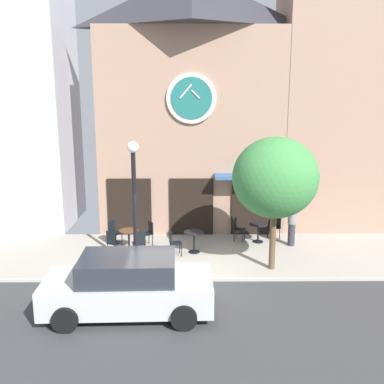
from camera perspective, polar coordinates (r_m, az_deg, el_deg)
ground_plane at (r=12.61m, az=-3.34°, el=-13.72°), size 24.42×11.39×0.13m
clock_building at (r=18.14m, az=-0.09°, el=11.82°), size 7.42×3.72×10.21m
neighbor_building_left at (r=20.40m, az=-23.54°, el=16.15°), size 5.29×3.83×14.30m
neighbor_building_right at (r=20.03m, az=21.76°, el=18.13°), size 6.80×3.25×15.51m
street_lamp at (r=13.93m, az=-7.50°, el=-1.81°), size 0.36×0.36×4.16m
street_tree at (r=13.85m, az=10.82°, el=1.80°), size 2.69×2.42×4.30m
cafe_table_center_right at (r=16.17m, az=-8.24°, el=-5.68°), size 0.70×0.70×0.72m
cafe_table_center at (r=15.67m, az=0.27°, el=-5.97°), size 0.73×0.73×0.77m
cafe_table_near_curb at (r=16.93m, az=8.65°, el=-4.83°), size 0.69×0.69×0.73m
cafe_chair_corner at (r=16.80m, az=-10.19°, el=-4.97°), size 0.55×0.55×0.90m
cafe_chair_left_end at (r=15.44m, az=-6.88°, el=-6.47°), size 0.52×0.52×0.90m
cafe_chair_near_tree at (r=15.66m, az=-10.31°, el=-6.31°), size 0.55×0.55×0.90m
cafe_chair_facing_street at (r=17.48m, az=10.88°, el=-4.29°), size 0.51×0.51×0.90m
cafe_chair_outer at (r=15.41m, az=-2.46°, el=-6.42°), size 0.47×0.47×0.90m
cafe_chair_under_awning at (r=16.52m, az=-5.71°, el=-5.13°), size 0.54×0.54×0.90m
cafe_chair_near_lamp at (r=16.98m, az=5.95°, el=-4.63°), size 0.51×0.51×0.90m
pedestrian_grey at (r=16.71m, az=12.92°, el=-4.00°), size 0.45×0.45×1.67m
parked_car_silver at (r=11.62m, az=-8.32°, el=-11.97°), size 4.34×2.11×1.55m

